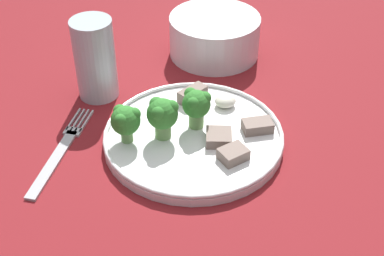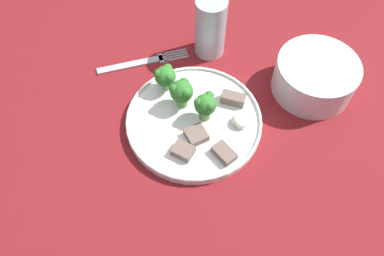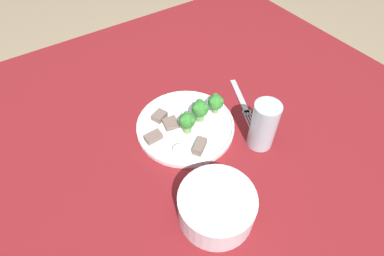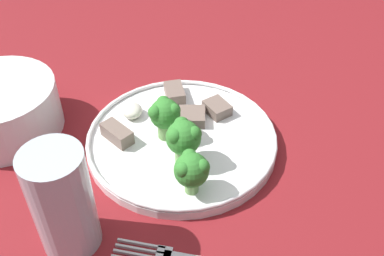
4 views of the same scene
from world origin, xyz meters
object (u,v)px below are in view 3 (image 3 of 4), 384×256
(cream_bowl, at_px, (216,207))
(drinking_glass, at_px, (263,127))
(fork, at_px, (242,102))
(dinner_plate, at_px, (185,126))

(cream_bowl, relative_size, drinking_glass, 1.22)
(drinking_glass, bearing_deg, fork, -113.56)
(cream_bowl, xyz_separation_m, drinking_glass, (-0.20, -0.09, 0.02))
(dinner_plate, distance_m, drinking_glass, 0.19)
(fork, xyz_separation_m, cream_bowl, (0.26, 0.22, 0.03))
(dinner_plate, bearing_deg, drinking_glass, 131.60)
(cream_bowl, bearing_deg, dinner_plate, -108.45)
(dinner_plate, xyz_separation_m, fork, (-0.18, 0.01, -0.01))
(fork, distance_m, cream_bowl, 0.34)
(fork, distance_m, drinking_glass, 0.15)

